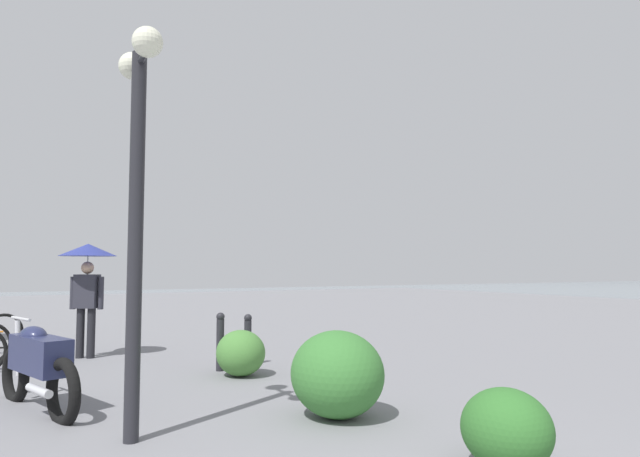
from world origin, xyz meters
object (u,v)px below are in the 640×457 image
lamppost (137,168)px  bollard_near (220,340)px  bollard_mid (248,339)px  motorcycle (38,365)px  pedestrian (88,268)px

lamppost → bollard_near: (3.07, -1.90, -2.07)m
bollard_near → bollard_mid: bollard_near is taller
motorcycle → pedestrian: (3.69, -0.92, 1.10)m
motorcycle → lamppost: bearing=-158.0°
lamppost → bollard_near: bearing=-31.7°
lamppost → pedestrian: bearing=-2.2°
pedestrian → motorcycle: bearing=166.0°
bollard_near → motorcycle: bearing=117.0°
motorcycle → bollard_mid: bearing=-63.5°
bollard_mid → bollard_near: bearing=113.8°
bollard_near → pedestrian: bearing=35.5°
motorcycle → pedestrian: bearing=-14.0°
lamppost → bollard_near: 4.16m
motorcycle → bollard_mid: motorcycle is taller
pedestrian → bollard_mid: size_ratio=2.42×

